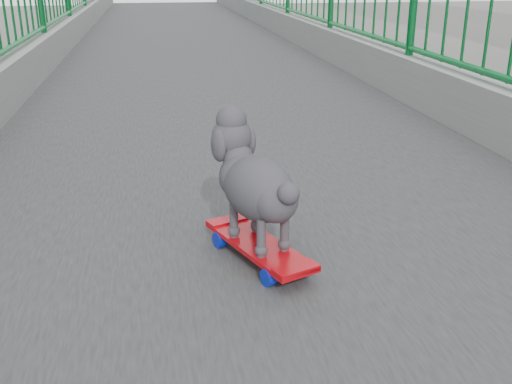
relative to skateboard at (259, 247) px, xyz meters
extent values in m
cube|color=#2D2D2F|center=(0.10, 2.36, -0.30)|extent=(3.00, 24.00, 0.50)
cube|color=slate|center=(0.10, 11.36, -3.80)|extent=(1.20, 1.20, 6.50)
cube|color=gray|center=(1.50, 2.36, 0.10)|extent=(0.20, 24.00, 0.30)
cube|color=red|center=(0.00, 0.00, 0.01)|extent=(0.31, 0.49, 0.02)
cube|color=#99999E|center=(0.06, -0.14, -0.01)|extent=(0.09, 0.06, 0.02)
cylinder|color=#081DB1|center=(0.00, -0.16, -0.02)|extent=(0.04, 0.06, 0.06)
sphere|color=yellow|center=(0.00, -0.16, -0.02)|extent=(0.02, 0.02, 0.02)
cylinder|color=#081DB1|center=(0.11, -0.12, -0.02)|extent=(0.04, 0.06, 0.06)
sphere|color=yellow|center=(0.11, -0.12, -0.02)|extent=(0.02, 0.02, 0.02)
cube|color=#99999E|center=(-0.06, 0.14, -0.01)|extent=(0.09, 0.06, 0.02)
cylinder|color=#081DB1|center=(-0.11, 0.12, -0.02)|extent=(0.04, 0.06, 0.06)
sphere|color=yellow|center=(-0.11, 0.12, -0.02)|extent=(0.02, 0.02, 0.02)
cylinder|color=#081DB1|center=(0.00, 0.16, -0.02)|extent=(0.04, 0.06, 0.06)
sphere|color=yellow|center=(0.00, 0.16, -0.02)|extent=(0.02, 0.02, 0.02)
ellipsoid|color=#2F2C31|center=(0.00, 0.00, 0.20)|extent=(0.29, 0.34, 0.20)
sphere|color=#2F2C31|center=(-0.06, 0.15, 0.33)|extent=(0.13, 0.13, 0.13)
sphere|color=black|center=(-0.10, 0.24, 0.31)|extent=(0.02, 0.02, 0.02)
sphere|color=#2F2C31|center=(0.06, -0.15, 0.24)|extent=(0.07, 0.07, 0.07)
cylinder|color=#2F2C31|center=(-0.07, 0.06, 0.08)|extent=(0.03, 0.03, 0.12)
cylinder|color=#2F2C31|center=(0.01, 0.09, 0.08)|extent=(0.03, 0.03, 0.12)
cylinder|color=#2F2C31|center=(-0.01, -0.09, 0.08)|extent=(0.03, 0.03, 0.12)
cylinder|color=#2F2C31|center=(0.07, -0.06, 0.08)|extent=(0.03, 0.03, 0.12)
camera|label=1|loc=(-0.30, -1.71, 0.85)|focal=42.00mm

